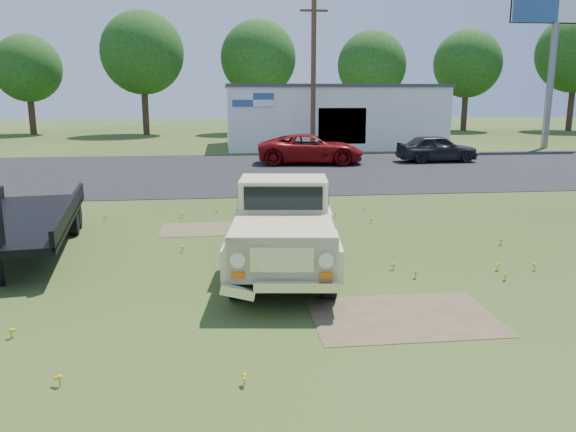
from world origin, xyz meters
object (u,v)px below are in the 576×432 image
object	(u,v)px
red_pickup	(311,149)
dark_sedan	(437,148)
vintage_pickup_truck	(284,224)
billboard	(557,14)
flatbed_trailer	(22,215)

from	to	relation	value
red_pickup	dark_sedan	xyz separation A→B (m)	(6.77, 0.02, -0.04)
vintage_pickup_truck	red_pickup	size ratio (longest dim) A/B	0.98
vintage_pickup_truck	red_pickup	world-z (taller)	vintage_pickup_truck
billboard	dark_sedan	bearing A→B (deg)	-146.34
flatbed_trailer	red_pickup	distance (m)	18.01
billboard	flatbed_trailer	bearing A→B (deg)	-139.42
billboard	red_pickup	xyz separation A→B (m)	(-16.85, -6.73, -7.78)
red_pickup	dark_sedan	distance (m)	6.77
vintage_pickup_truck	red_pickup	distance (m)	17.89
billboard	flatbed_trailer	world-z (taller)	billboard
red_pickup	dark_sedan	bearing A→B (deg)	-83.16
vintage_pickup_truck	dark_sedan	size ratio (longest dim) A/B	1.27
vintage_pickup_truck	flatbed_trailer	distance (m)	6.16
billboard	vintage_pickup_truck	world-z (taller)	billboard
flatbed_trailer	red_pickup	size ratio (longest dim) A/B	1.18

